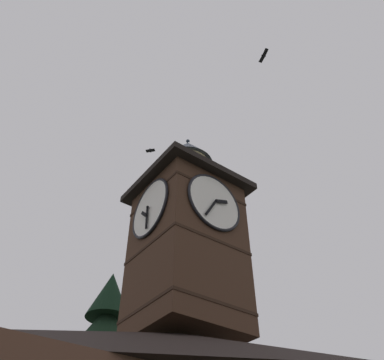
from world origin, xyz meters
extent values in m
cube|color=#422B1E|center=(0.24, -1.79, 9.47)|extent=(3.04, 3.04, 5.49)
cube|color=black|center=(0.24, -1.79, 7.38)|extent=(3.08, 3.08, 0.10)
cube|color=black|center=(0.24, -1.79, 9.44)|extent=(3.08, 3.08, 0.10)
cube|color=black|center=(0.24, -1.79, 11.50)|extent=(3.08, 3.08, 0.10)
cylinder|color=white|center=(0.24, -0.24, 10.90)|extent=(2.12, 0.10, 2.12)
torus|color=black|center=(0.24, -0.21, 10.90)|extent=(2.22, 0.10, 2.22)
cube|color=black|center=(-0.01, -0.14, 10.99)|extent=(0.54, 0.04, 0.29)
cube|color=black|center=(0.46, -0.14, 10.53)|extent=(0.51, 0.04, 0.79)
sphere|color=black|center=(0.24, -0.13, 10.90)|extent=(0.10, 0.10, 0.10)
cylinder|color=white|center=(1.79, -1.79, 10.90)|extent=(0.10, 2.12, 2.12)
torus|color=black|center=(1.82, -1.79, 10.90)|extent=(0.10, 2.22, 2.22)
cube|color=black|center=(1.89, -1.98, 10.72)|extent=(0.04, 0.47, 0.45)
cube|color=black|center=(1.89, -1.80, 10.47)|extent=(0.04, 0.12, 0.87)
sphere|color=black|center=(1.90, -1.79, 10.90)|extent=(0.10, 0.10, 0.10)
cube|color=black|center=(0.24, -1.79, 12.34)|extent=(3.74, 3.74, 0.25)
cylinder|color=#D1BC84|center=(0.24, -1.79, 13.15)|extent=(1.74, 1.74, 1.36)
cylinder|color=#2D2319|center=(0.24, -1.79, 12.69)|extent=(1.80, 1.80, 0.10)
cylinder|color=#2D2319|center=(0.24, -1.79, 13.15)|extent=(1.80, 1.80, 0.10)
cylinder|color=#2D2319|center=(0.24, -1.79, 13.60)|extent=(1.80, 1.80, 0.10)
cone|color=#424C5B|center=(0.24, -1.79, 14.46)|extent=(2.04, 2.04, 1.27)
sphere|color=#2D3847|center=(0.24, -1.79, 15.19)|extent=(0.16, 0.16, 0.16)
cone|color=black|center=(-0.72, -9.60, 9.71)|extent=(3.10, 3.10, 2.37)
cone|color=black|center=(-0.72, -9.60, 11.44)|extent=(2.12, 2.12, 2.35)
ellipsoid|color=black|center=(-1.19, 1.88, 18.41)|extent=(0.24, 0.18, 0.12)
cube|color=black|center=(-1.25, 1.71, 18.41)|extent=(0.25, 0.39, 0.07)
cube|color=black|center=(-1.14, 2.05, 18.41)|extent=(0.25, 0.39, 0.07)
ellipsoid|color=black|center=(-0.04, -5.60, 17.89)|extent=(0.30, 0.29, 0.15)
cube|color=black|center=(-0.12, -5.52, 17.89)|extent=(0.30, 0.30, 0.04)
cube|color=black|center=(0.04, -5.69, 17.89)|extent=(0.30, 0.30, 0.04)
camera|label=1|loc=(7.31, 8.13, 2.40)|focal=38.52mm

